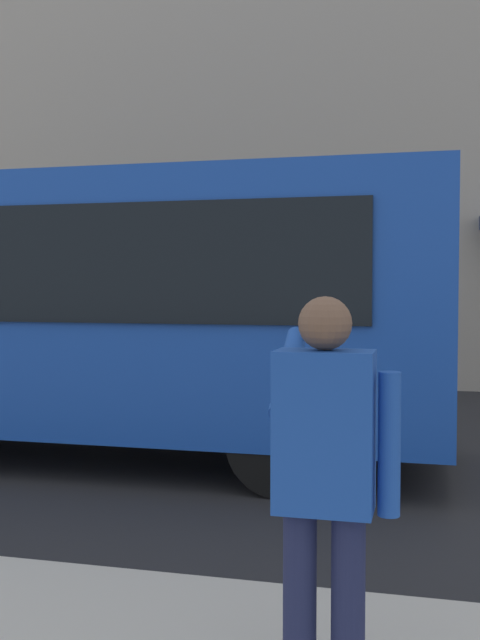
{
  "coord_description": "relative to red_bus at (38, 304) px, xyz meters",
  "views": [
    {
      "loc": [
        -0.54,
        7.82,
        1.89
      ],
      "look_at": [
        1.4,
        0.19,
        1.54
      ],
      "focal_mm": 42.92,
      "sensor_mm": 36.0,
      "label": 1
    }
  ],
  "objects": [
    {
      "name": "ground_plane",
      "position": [
        -3.79,
        -0.05,
        -1.68
      ],
      "size": [
        60.0,
        60.0,
        0.0
      ],
      "primitive_type": "plane",
      "color": "#232326"
    },
    {
      "name": "red_bus",
      "position": [
        0.0,
        0.0,
        0.0
      ],
      "size": [
        9.05,
        2.54,
        3.08
      ],
      "color": "#1947AD",
      "rests_on": "ground_plane"
    },
    {
      "name": "building_facade_far",
      "position": [
        -3.8,
        -6.85,
        4.3
      ],
      "size": [
        28.0,
        1.55,
        12.0
      ],
      "color": "#A89E8E",
      "rests_on": "ground_plane"
    },
    {
      "name": "pedestrian_photographer",
      "position": [
        -3.9,
        4.68,
        -0.54
      ],
      "size": [
        0.53,
        0.52,
        1.7
      ],
      "color": "#1E2347",
      "rests_on": "sidewalk_curb"
    }
  ]
}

